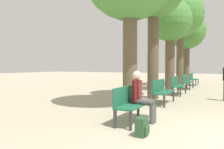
{
  "coord_description": "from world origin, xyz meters",
  "views": [
    {
      "loc": [
        0.06,
        -4.81,
        1.43
      ],
      "look_at": [
        -4.57,
        4.08,
        1.04
      ],
      "focal_mm": 35.0,
      "sensor_mm": 36.0,
      "label": 1
    }
  ],
  "objects_px": {
    "bench_row_4": "(193,78)",
    "person_seated": "(141,95)",
    "bench_row_0": "(131,101)",
    "bench_row_3": "(187,81)",
    "bench_row_2": "(177,84)",
    "tree_row_2": "(170,23)",
    "bench_row_1": "(162,90)",
    "backpack": "(142,127)",
    "tree_row_4": "(187,32)",
    "tree_row_3": "(180,16)"
  },
  "relations": [
    {
      "from": "tree_row_3",
      "to": "backpack",
      "type": "height_order",
      "value": "tree_row_3"
    },
    {
      "from": "tree_row_4",
      "to": "person_seated",
      "type": "relative_size",
      "value": 4.45
    },
    {
      "from": "bench_row_1",
      "to": "bench_row_2",
      "type": "relative_size",
      "value": 1.0
    },
    {
      "from": "bench_row_1",
      "to": "backpack",
      "type": "height_order",
      "value": "bench_row_1"
    },
    {
      "from": "bench_row_1",
      "to": "tree_row_3",
      "type": "distance_m",
      "value": 8.86
    },
    {
      "from": "bench_row_0",
      "to": "person_seated",
      "type": "distance_m",
      "value": 0.3
    },
    {
      "from": "bench_row_3",
      "to": "tree_row_4",
      "type": "bearing_deg",
      "value": 99.04
    },
    {
      "from": "bench_row_0",
      "to": "bench_row_4",
      "type": "height_order",
      "value": "same"
    },
    {
      "from": "bench_row_1",
      "to": "bench_row_3",
      "type": "bearing_deg",
      "value": 90.0
    },
    {
      "from": "bench_row_4",
      "to": "person_seated",
      "type": "xyz_separation_m",
      "value": [
        0.24,
        -11.95,
        0.17
      ]
    },
    {
      "from": "tree_row_4",
      "to": "person_seated",
      "type": "xyz_separation_m",
      "value": [
        0.95,
        -13.42,
        -3.55
      ]
    },
    {
      "from": "tree_row_4",
      "to": "tree_row_2",
      "type": "bearing_deg",
      "value": -90.0
    },
    {
      "from": "person_seated",
      "to": "backpack",
      "type": "height_order",
      "value": "person_seated"
    },
    {
      "from": "bench_row_0",
      "to": "bench_row_2",
      "type": "bearing_deg",
      "value": 90.0
    },
    {
      "from": "bench_row_2",
      "to": "person_seated",
      "type": "bearing_deg",
      "value": -87.71
    },
    {
      "from": "person_seated",
      "to": "bench_row_2",
      "type": "bearing_deg",
      "value": 92.29
    },
    {
      "from": "bench_row_0",
      "to": "bench_row_2",
      "type": "distance_m",
      "value": 6.01
    },
    {
      "from": "bench_row_2",
      "to": "bench_row_0",
      "type": "bearing_deg",
      "value": -90.0
    },
    {
      "from": "bench_row_4",
      "to": "tree_row_2",
      "type": "height_order",
      "value": "tree_row_2"
    },
    {
      "from": "bench_row_2",
      "to": "bench_row_3",
      "type": "xyz_separation_m",
      "value": [
        0.0,
        3.01,
        0.0
      ]
    },
    {
      "from": "bench_row_0",
      "to": "bench_row_3",
      "type": "relative_size",
      "value": 1.0
    },
    {
      "from": "bench_row_2",
      "to": "bench_row_4",
      "type": "bearing_deg",
      "value": 90.0
    },
    {
      "from": "bench_row_2",
      "to": "bench_row_3",
      "type": "relative_size",
      "value": 1.0
    },
    {
      "from": "bench_row_2",
      "to": "bench_row_3",
      "type": "distance_m",
      "value": 3.01
    },
    {
      "from": "bench_row_0",
      "to": "tree_row_3",
      "type": "distance_m",
      "value": 11.55
    },
    {
      "from": "bench_row_2",
      "to": "tree_row_2",
      "type": "xyz_separation_m",
      "value": [
        -0.71,
        1.51,
        3.38
      ]
    },
    {
      "from": "tree_row_2",
      "to": "tree_row_3",
      "type": "distance_m",
      "value": 3.3
    },
    {
      "from": "bench_row_0",
      "to": "backpack",
      "type": "height_order",
      "value": "bench_row_0"
    },
    {
      "from": "bench_row_3",
      "to": "backpack",
      "type": "relative_size",
      "value": 4.19
    },
    {
      "from": "backpack",
      "to": "bench_row_0",
      "type": "bearing_deg",
      "value": 122.95
    },
    {
      "from": "bench_row_0",
      "to": "person_seated",
      "type": "relative_size",
      "value": 1.22
    },
    {
      "from": "tree_row_3",
      "to": "tree_row_4",
      "type": "xyz_separation_m",
      "value": [
        -0.0,
        2.85,
        -0.72
      ]
    },
    {
      "from": "tree_row_3",
      "to": "backpack",
      "type": "xyz_separation_m",
      "value": [
        1.36,
        -11.64,
        -4.78
      ]
    },
    {
      "from": "tree_row_3",
      "to": "person_seated",
      "type": "bearing_deg",
      "value": -84.86
    },
    {
      "from": "tree_row_2",
      "to": "person_seated",
      "type": "height_order",
      "value": "tree_row_2"
    },
    {
      "from": "bench_row_2",
      "to": "person_seated",
      "type": "relative_size",
      "value": 1.22
    },
    {
      "from": "bench_row_0",
      "to": "bench_row_1",
      "type": "relative_size",
      "value": 1.0
    },
    {
      "from": "tree_row_3",
      "to": "backpack",
      "type": "relative_size",
      "value": 17.45
    },
    {
      "from": "tree_row_2",
      "to": "person_seated",
      "type": "bearing_deg",
      "value": -82.72
    },
    {
      "from": "bench_row_0",
      "to": "bench_row_3",
      "type": "distance_m",
      "value": 9.02
    },
    {
      "from": "tree_row_2",
      "to": "backpack",
      "type": "height_order",
      "value": "tree_row_2"
    },
    {
      "from": "tree_row_4",
      "to": "backpack",
      "type": "bearing_deg",
      "value": -84.65
    },
    {
      "from": "bench_row_2",
      "to": "bench_row_3",
      "type": "height_order",
      "value": "same"
    },
    {
      "from": "bench_row_3",
      "to": "tree_row_3",
      "type": "height_order",
      "value": "tree_row_3"
    },
    {
      "from": "bench_row_0",
      "to": "tree_row_4",
      "type": "distance_m",
      "value": 14.01
    },
    {
      "from": "bench_row_3",
      "to": "tree_row_4",
      "type": "xyz_separation_m",
      "value": [
        -0.71,
        4.48,
        3.71
      ]
    },
    {
      "from": "bench_row_4",
      "to": "tree_row_3",
      "type": "relative_size",
      "value": 0.24
    },
    {
      "from": "backpack",
      "to": "tree_row_2",
      "type": "bearing_deg",
      "value": 99.05
    },
    {
      "from": "bench_row_1",
      "to": "backpack",
      "type": "xyz_separation_m",
      "value": [
        0.64,
        -4.0,
        -0.34
      ]
    },
    {
      "from": "bench_row_1",
      "to": "tree_row_2",
      "type": "height_order",
      "value": "tree_row_2"
    }
  ]
}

